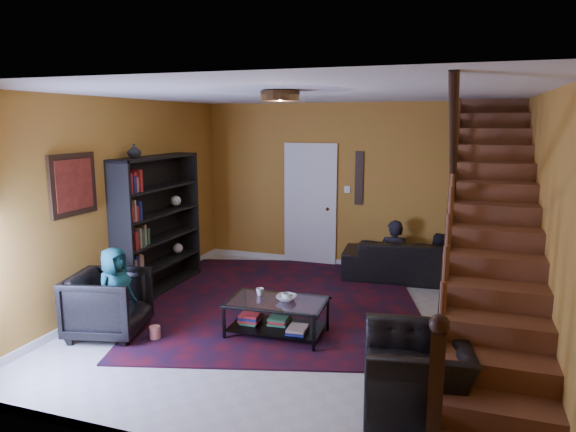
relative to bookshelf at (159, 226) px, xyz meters
name	(u,v)px	position (x,y,z in m)	size (l,w,h in m)	color
floor	(302,323)	(2.40, -0.60, -0.96)	(5.50, 5.50, 0.00)	beige
room	(246,279)	(1.07, 0.73, -0.91)	(5.50, 5.50, 5.50)	#B16A27
staircase	(492,225)	(4.53, -0.60, 0.43)	(0.95, 5.02, 3.18)	brown
bookshelf	(159,226)	(0.00, 0.00, 0.00)	(0.35, 1.80, 2.00)	black
door	(310,206)	(1.70, 2.12, 0.06)	(0.82, 0.05, 2.05)	silver
framed_picture	(73,185)	(-0.17, -1.50, 0.79)	(0.04, 0.74, 0.74)	maroon
wall_hanging	(359,178)	(2.55, 2.13, 0.59)	(0.14, 0.03, 0.90)	black
ceiling_fixture	(280,96)	(2.40, -1.40, 1.78)	(0.40, 0.40, 0.10)	#3F2814
rug	(284,300)	(1.92, 0.11, -0.95)	(3.62, 4.14, 0.02)	#420B13
sofa	(414,260)	(3.55, 1.70, -0.64)	(2.21, 0.87, 0.65)	black
armchair_left	(109,304)	(0.35, -1.66, -0.59)	(0.81, 0.83, 0.76)	black
armchair_right	(416,372)	(3.90, -2.09, -0.64)	(1.01, 0.88, 0.66)	black
person_adult_a	(393,262)	(3.22, 1.75, -0.72)	(0.51, 0.33, 1.39)	black
person_adult_b	(437,271)	(3.90, 1.75, -0.80)	(0.60, 0.46, 1.23)	black
person_child	(115,292)	(0.45, -1.65, -0.43)	(0.52, 0.34, 1.07)	#164A56
coffee_table	(277,316)	(2.23, -1.05, -0.72)	(1.17, 0.72, 0.43)	black
cup_a	(287,297)	(2.35, -1.03, -0.48)	(0.12, 0.12, 0.10)	#999999
cup_b	(260,292)	(1.98, -0.94, -0.49)	(0.09, 0.09, 0.09)	#999999
bowl	(286,298)	(2.33, -1.00, -0.50)	(0.23, 0.23, 0.06)	#999999
vase	(134,151)	(0.00, -0.50, 1.13)	(0.18, 0.18, 0.19)	#999999
popcorn_bucket	(155,332)	(0.94, -1.61, -0.87)	(0.13, 0.13, 0.14)	red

